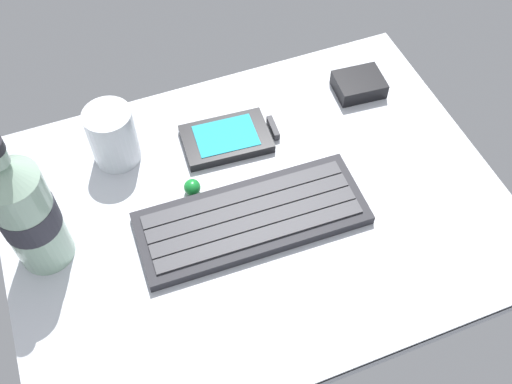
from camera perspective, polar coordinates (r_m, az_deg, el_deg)
The scene contains 7 objects.
ground_plane at distance 78.71cm, azimuth 0.06°, elevation -1.81°, with size 64.00×48.00×2.80cm.
keyboard at distance 75.98cm, azimuth -0.39°, elevation -2.47°, with size 29.32×11.88×1.70cm.
handheld_device at distance 84.16cm, azimuth -2.42°, elevation 5.19°, with size 13.18×8.46×1.50cm.
juice_cup at distance 82.12cm, azimuth -13.41°, elevation 5.05°, with size 6.40×6.40×8.50cm.
water_bottle at distance 71.42cm, azimuth -21.00°, elevation -1.73°, with size 6.73×6.73×20.80cm.
charger_block at distance 91.79cm, azimuth 9.73°, elevation 10.02°, with size 7.00×5.60×2.40cm, color black.
trackball_mouse at distance 78.77cm, azimuth -6.07°, elevation 0.46°, with size 2.20×2.20×2.20cm, color #198C33.
Camera 1 is at (-15.84, -40.78, 64.59)cm, focal length 42.15 mm.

